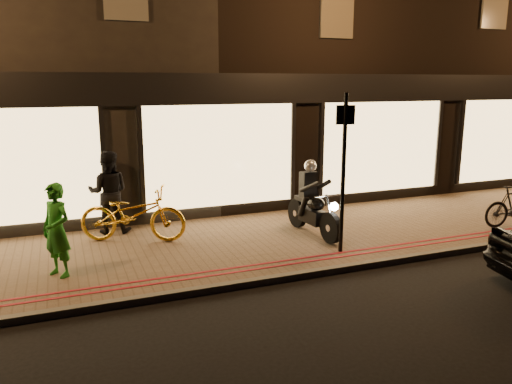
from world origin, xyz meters
The scene contains 10 objects.
ground centered at (0.00, 0.00, 0.00)m, with size 90.00×90.00×0.00m, color black.
sidewalk centered at (0.00, 2.00, 0.06)m, with size 50.00×4.00×0.12m, color brown.
kerb_stone centered at (0.00, 0.05, 0.06)m, with size 50.00×0.14×0.12m, color #59544C.
red_kerb_lines centered at (0.00, 0.55, 0.12)m, with size 50.00×0.26×0.01m.
building_row centered at (0.00, 8.99, 4.25)m, with size 48.00×10.11×8.50m.
motorcycle centered at (1.37, 1.93, 0.73)m, with size 0.60×1.94×1.59m.
sign_post centered at (1.36, 0.74, 1.80)m, with size 0.35×0.11×3.00m.
bicycle_gold centered at (-2.23, 2.85, 0.68)m, with size 0.75×2.15×1.13m, color gold.
person_green centered at (-3.66, 1.41, 0.91)m, with size 0.58×0.38×1.58m, color #237F22.
person_dark centered at (-2.61, 3.65, 1.01)m, with size 0.86×0.67×1.77m, color black.
Camera 1 is at (-3.50, -7.14, 3.30)m, focal length 35.00 mm.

